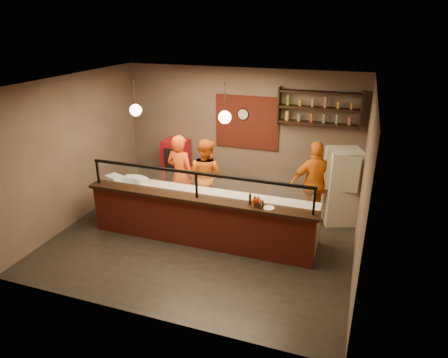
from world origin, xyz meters
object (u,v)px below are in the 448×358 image
at_px(wall_clock, 243,114).
at_px(cook_mid, 206,176).
at_px(cook_left, 180,175).
at_px(pizza_dough, 197,195).
at_px(pepper_mill, 250,199).
at_px(red_cooler, 177,165).
at_px(cook_right, 315,184).
at_px(condiment_caddy, 257,204).
at_px(fridge, 342,186).

relative_size(wall_clock, cook_mid, 0.17).
xyz_separation_m(wall_clock, cook_left, (-1.02, -1.53, -1.15)).
distance_m(pizza_dough, pepper_mill, 1.32).
relative_size(cook_left, pepper_mill, 8.85).
xyz_separation_m(wall_clock, red_cooler, (-1.71, -0.31, -1.42)).
bearing_deg(cook_right, condiment_caddy, 40.73).
bearing_deg(fridge, red_cooler, 154.07).
xyz_separation_m(fridge, pizza_dough, (-2.77, -1.59, 0.06)).
height_order(cook_left, cook_right, cook_left).
relative_size(wall_clock, cook_left, 0.16).
relative_size(cook_right, pepper_mill, 8.81).
relative_size(red_cooler, pepper_mill, 6.39).
bearing_deg(condiment_caddy, pepper_mill, 170.71).
relative_size(cook_right, pizza_dough, 3.33).
distance_m(fridge, pizza_dough, 3.20).
height_order(cook_right, pepper_mill, cook_right).
height_order(wall_clock, cook_mid, wall_clock).
relative_size(cook_mid, cook_right, 0.95).
distance_m(red_cooler, pizza_dough, 2.50).
relative_size(wall_clock, fridge, 0.18).
height_order(red_cooler, pepper_mill, red_cooler).
height_order(red_cooler, condiment_caddy, red_cooler).
height_order(wall_clock, red_cooler, wall_clock).
xyz_separation_m(cook_right, fridge, (0.55, 0.27, -0.10)).
bearing_deg(wall_clock, condiment_caddy, -68.22).
relative_size(fridge, pepper_mill, 7.88).
distance_m(cook_left, pizza_dough, 1.11).
bearing_deg(pepper_mill, pizza_dough, 162.63).
relative_size(wall_clock, pepper_mill, 1.40).
xyz_separation_m(cook_left, fridge, (3.52, 0.77, -0.10)).
distance_m(cook_right, condiment_caddy, 1.93).
bearing_deg(cook_left, pizza_dough, 142.13).
height_order(fridge, condiment_caddy, fridge).
bearing_deg(pepper_mill, red_cooler, 137.65).
xyz_separation_m(pizza_dough, condiment_caddy, (1.38, -0.41, 0.21)).
distance_m(cook_left, fridge, 3.60).
bearing_deg(pepper_mill, cook_left, 148.56).
bearing_deg(cook_right, pizza_dough, 7.49).
xyz_separation_m(cook_left, pepper_mill, (1.98, -1.21, 0.22)).
xyz_separation_m(cook_left, cook_mid, (0.54, 0.22, -0.05)).
distance_m(red_cooler, condiment_caddy, 3.75).
bearing_deg(cook_mid, cook_right, -155.83).
bearing_deg(cook_mid, condiment_caddy, 155.21).
bearing_deg(red_cooler, fridge, -0.07).
height_order(cook_left, red_cooler, cook_left).
distance_m(cook_right, red_cooler, 3.74).
bearing_deg(fridge, pepper_mill, -147.81).
xyz_separation_m(cook_mid, condiment_caddy, (1.58, -1.45, 0.22)).
relative_size(cook_mid, pepper_mill, 8.40).
bearing_deg(pepper_mill, fridge, 51.96).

